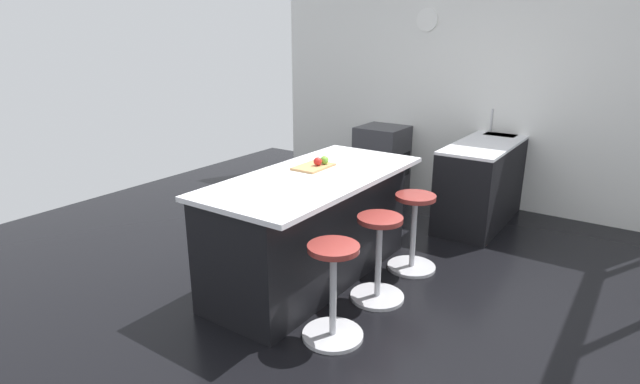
# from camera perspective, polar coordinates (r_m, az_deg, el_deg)

# --- Properties ---
(ground_plane) EXTENTS (7.69, 7.69, 0.00)m
(ground_plane) POSITION_cam_1_polar(r_m,az_deg,el_deg) (4.44, 0.90, -10.23)
(ground_plane) COLOR black
(interior_partition_left) EXTENTS (0.15, 5.21, 2.95)m
(interior_partition_left) POSITION_cam_1_polar(r_m,az_deg,el_deg) (6.61, 15.69, 11.85)
(interior_partition_left) COLOR silver
(interior_partition_left) RESTS_ON ground_plane
(sink_cabinet) EXTENTS (2.25, 0.60, 1.20)m
(sink_cabinet) POSITION_cam_1_polar(r_m,az_deg,el_deg) (6.28, 19.10, 1.89)
(sink_cabinet) COLOR black
(sink_cabinet) RESTS_ON ground_plane
(oven_range) EXTENTS (0.60, 0.61, 0.89)m
(oven_range) POSITION_cam_1_polar(r_m,az_deg,el_deg) (6.80, 7.10, 3.73)
(oven_range) COLOR #38383D
(oven_range) RESTS_ON ground_plane
(kitchen_island) EXTENTS (2.11, 0.98, 0.96)m
(kitchen_island) POSITION_cam_1_polar(r_m,az_deg,el_deg) (4.32, -1.06, -3.94)
(kitchen_island) COLOR black
(kitchen_island) RESTS_ON ground_plane
(stool_by_window) EXTENTS (0.44, 0.44, 0.72)m
(stool_by_window) POSITION_cam_1_polar(r_m,az_deg,el_deg) (4.61, 10.64, -4.81)
(stool_by_window) COLOR #B7B7BC
(stool_by_window) RESTS_ON ground_plane
(stool_middle) EXTENTS (0.44, 0.44, 0.72)m
(stool_middle) POSITION_cam_1_polar(r_m,az_deg,el_deg) (4.06, 6.71, -7.84)
(stool_middle) COLOR #B7B7BC
(stool_middle) RESTS_ON ground_plane
(stool_near_camera) EXTENTS (0.44, 0.44, 0.72)m
(stool_near_camera) POSITION_cam_1_polar(r_m,az_deg,el_deg) (3.55, 1.50, -11.71)
(stool_near_camera) COLOR #B7B7BC
(stool_near_camera) RESTS_ON ground_plane
(cutting_board) EXTENTS (0.36, 0.24, 0.02)m
(cutting_board) POSITION_cam_1_polar(r_m,az_deg,el_deg) (4.35, -0.77, 2.92)
(cutting_board) COLOR tan
(cutting_board) RESTS_ON kitchen_island
(apple_red) EXTENTS (0.07, 0.07, 0.07)m
(apple_red) POSITION_cam_1_polar(r_m,az_deg,el_deg) (4.34, -0.26, 3.51)
(apple_red) COLOR red
(apple_red) RESTS_ON cutting_board
(apple_green) EXTENTS (0.07, 0.07, 0.07)m
(apple_green) POSITION_cam_1_polar(r_m,az_deg,el_deg) (4.39, 0.52, 3.68)
(apple_green) COLOR #609E2D
(apple_green) RESTS_ON cutting_board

